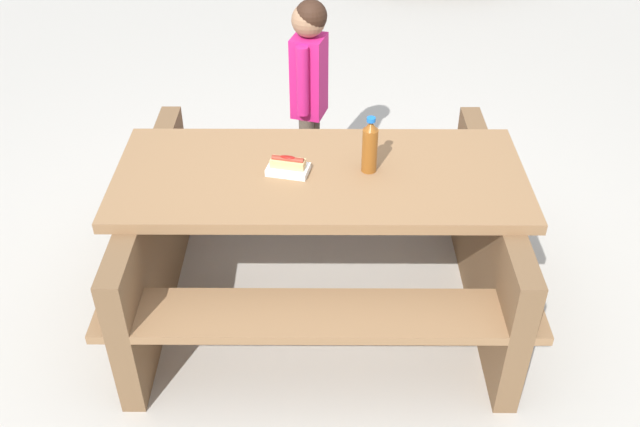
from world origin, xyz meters
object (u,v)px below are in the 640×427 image
soda_bottle (370,146)px  child_in_coat (309,77)px  picnic_table (320,227)px  hotdog_tray (288,166)px

soda_bottle → child_in_coat: size_ratio=0.22×
picnic_table → child_in_coat: (-0.25, -0.90, 0.31)m
soda_bottle → picnic_table: bearing=-14.8°
hotdog_tray → child_in_coat: child_in_coat is taller
child_in_coat → soda_bottle: bearing=87.4°
picnic_table → hotdog_tray: (0.13, -0.04, 0.34)m
picnic_table → hotdog_tray: bearing=-18.6°
picnic_table → child_in_coat: size_ratio=1.82×
child_in_coat → picnic_table: bearing=74.4°
soda_bottle → child_in_coat: child_in_coat is taller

